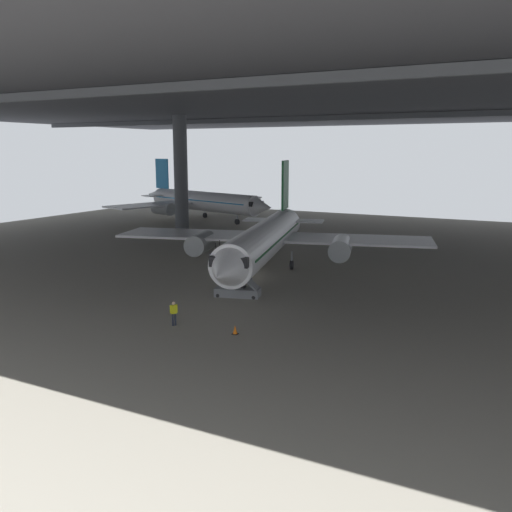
{
  "coord_description": "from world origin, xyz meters",
  "views": [
    {
      "loc": [
        23.66,
        -44.87,
        11.71
      ],
      "look_at": [
        1.43,
        -2.07,
        2.43
      ],
      "focal_mm": 38.59,
      "sensor_mm": 36.0,
      "label": 1
    }
  ],
  "objects_px": {
    "airplane_main": "(266,239)",
    "boarding_stairs": "(237,288)",
    "crew_worker_by_stairs": "(250,276)",
    "crew_worker_near_nose": "(174,312)",
    "traffic_cone_orange": "(235,330)",
    "airplane_distant": "(201,201)"
  },
  "relations": [
    {
      "from": "boarding_stairs",
      "to": "airplane_distant",
      "type": "height_order",
      "value": "airplane_distant"
    },
    {
      "from": "crew_worker_near_nose",
      "to": "crew_worker_by_stairs",
      "type": "distance_m",
      "value": 12.14
    },
    {
      "from": "airplane_main",
      "to": "boarding_stairs",
      "type": "bearing_deg",
      "value": -78.01
    },
    {
      "from": "airplane_main",
      "to": "traffic_cone_orange",
      "type": "height_order",
      "value": "airplane_main"
    },
    {
      "from": "airplane_main",
      "to": "boarding_stairs",
      "type": "height_order",
      "value": "airplane_main"
    },
    {
      "from": "airplane_main",
      "to": "crew_worker_by_stairs",
      "type": "bearing_deg",
      "value": -76.82
    },
    {
      "from": "traffic_cone_orange",
      "to": "airplane_distant",
      "type": "bearing_deg",
      "value": 125.03
    },
    {
      "from": "boarding_stairs",
      "to": "airplane_main",
      "type": "bearing_deg",
      "value": 101.99
    },
    {
      "from": "boarding_stairs",
      "to": "traffic_cone_orange",
      "type": "relative_size",
      "value": 7.46
    },
    {
      "from": "airplane_main",
      "to": "traffic_cone_orange",
      "type": "distance_m",
      "value": 18.81
    },
    {
      "from": "airplane_main",
      "to": "airplane_distant",
      "type": "height_order",
      "value": "airplane_main"
    },
    {
      "from": "crew_worker_by_stairs",
      "to": "traffic_cone_orange",
      "type": "bearing_deg",
      "value": -66.37
    },
    {
      "from": "crew_worker_near_nose",
      "to": "traffic_cone_orange",
      "type": "distance_m",
      "value": 4.64
    },
    {
      "from": "boarding_stairs",
      "to": "airplane_distant",
      "type": "xyz_separation_m",
      "value": [
        -30.07,
        41.07,
        2.5
      ]
    },
    {
      "from": "traffic_cone_orange",
      "to": "boarding_stairs",
      "type": "bearing_deg",
      "value": 118.66
    },
    {
      "from": "crew_worker_near_nose",
      "to": "traffic_cone_orange",
      "type": "relative_size",
      "value": 2.8
    },
    {
      "from": "airplane_main",
      "to": "crew_worker_by_stairs",
      "type": "relative_size",
      "value": 20.57
    },
    {
      "from": "crew_worker_near_nose",
      "to": "traffic_cone_orange",
      "type": "height_order",
      "value": "crew_worker_near_nose"
    },
    {
      "from": "crew_worker_by_stairs",
      "to": "airplane_distant",
      "type": "xyz_separation_m",
      "value": [
        -29.45,
        37.59,
        2.31
      ]
    },
    {
      "from": "boarding_stairs",
      "to": "crew_worker_by_stairs",
      "type": "bearing_deg",
      "value": 100.04
    },
    {
      "from": "airplane_distant",
      "to": "crew_worker_by_stairs",
      "type": "bearing_deg",
      "value": -51.92
    },
    {
      "from": "airplane_main",
      "to": "crew_worker_by_stairs",
      "type": "distance_m",
      "value": 6.25
    }
  ]
}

